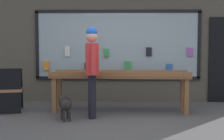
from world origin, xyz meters
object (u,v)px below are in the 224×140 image
at_px(person_browsing, 92,64).
at_px(small_dog, 65,104).
at_px(display_table_main, 120,79).
at_px(sandwich_board_sign, 10,90).

distance_m(person_browsing, small_dog, 0.90).
bearing_deg(small_dog, person_browsing, -88.42).
bearing_deg(display_table_main, sandwich_board_sign, 179.88).
bearing_deg(sandwich_board_sign, small_dog, -43.95).
height_order(display_table_main, small_dog, display_table_main).
relative_size(display_table_main, person_browsing, 1.67).
relative_size(person_browsing, small_dog, 3.10).
height_order(display_table_main, sandwich_board_sign, sandwich_board_sign).
relative_size(person_browsing, sandwich_board_sign, 1.95).
xyz_separation_m(person_browsing, sandwich_board_sign, (-1.79, 0.59, -0.58)).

